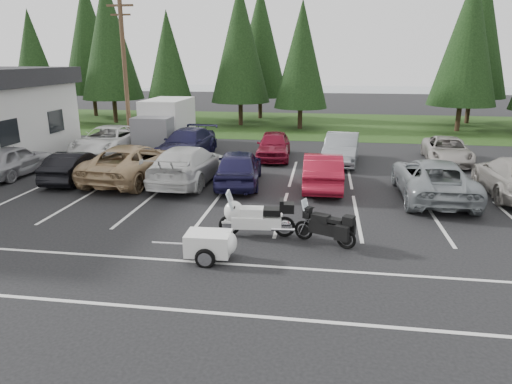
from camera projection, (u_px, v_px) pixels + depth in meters
The scene contains 30 objects.
ground at pixel (264, 221), 15.73m from camera, with size 120.00×120.00×0.00m, color black.
grass_strip at pixel (301, 124), 38.49m from camera, with size 80.00×16.00×0.01m, color #1B3210.
lake_water at pixel (340, 96), 67.32m from camera, with size 70.00×50.00×0.02m, color gray.
utility_pole at pixel (125, 70), 27.19m from camera, with size 1.60×0.26×9.00m.
box_truck at pixel (163, 124), 28.30m from camera, with size 2.40×5.60×2.90m, color silver, non-canonical shape.
stall_markings at pixel (271, 204), 17.62m from camera, with size 32.00×16.00×0.01m, color silver.
conifer_1 at pixel (33, 58), 37.41m from camera, with size 3.96×3.96×9.22m.
conifer_2 at pixel (109, 38), 37.64m from camera, with size 5.10×5.10×11.89m.
conifer_3 at pixel (168, 60), 36.01m from camera, with size 3.87×3.87×9.02m.
conifer_4 at pixel (240, 43), 36.30m from camera, with size 4.80×4.80×11.17m.
conifer_5 at pixel (302, 55), 34.61m from camera, with size 4.14×4.14×9.63m.
conifer_6 at pixel (468, 39), 33.08m from camera, with size 4.93×4.93×11.48m.
conifer_back_a at pixel (88, 38), 42.12m from camera, with size 5.28×5.28×12.30m.
conifer_back_b at pixel (260, 42), 40.45m from camera, with size 4.97×4.97×11.58m.
conifer_back_c at pixel (478, 31), 37.04m from camera, with size 5.50×5.50×12.81m.
car_near_0 at pixel (13, 160), 21.56m from camera, with size 1.78×4.42×1.51m, color #9A999D.
car_near_1 at pixel (75, 166), 20.75m from camera, with size 1.44×4.12×1.36m, color black.
car_near_2 at pixel (134, 162), 20.86m from camera, with size 2.74×5.94×1.65m, color tan.
car_near_3 at pixel (188, 164), 20.42m from camera, with size 2.32×5.71×1.66m, color silver.
car_near_4 at pixel (239, 167), 20.04m from camera, with size 1.89×4.70×1.60m, color #1C193F.
car_near_5 at pixel (323, 171), 19.60m from camera, with size 1.61×4.63×1.53m, color maroon.
car_near_6 at pixel (433, 179), 18.17m from camera, with size 2.63×5.70×1.58m, color gray.
car_far_0 at pixel (108, 141), 26.38m from camera, with size 2.68×5.81×1.61m, color white.
car_far_1 at pixel (187, 144), 25.56m from camera, with size 2.21×5.45×1.58m, color #171638.
car_far_2 at pixel (274, 145), 25.29m from camera, with size 1.77×4.41×1.50m, color maroon.
car_far_3 at pixel (341, 149), 24.20m from camera, with size 1.66×4.75×1.57m, color gray.
car_far_4 at pixel (447, 150), 24.29m from camera, with size 2.23×4.84×1.35m, color #9E9791.
touring_motorcycle at pixel (257, 214), 14.22m from camera, with size 2.67×0.82×1.48m, color white, non-canonical shape.
cargo_trailer at pixel (209, 246), 12.63m from camera, with size 1.78×1.00×0.83m, color white, non-canonical shape.
adventure_motorcycle at pixel (325, 223), 13.63m from camera, with size 2.20×0.76×1.34m, color black, non-canonical shape.
Camera 1 is at (1.89, -14.67, 5.44)m, focal length 32.00 mm.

